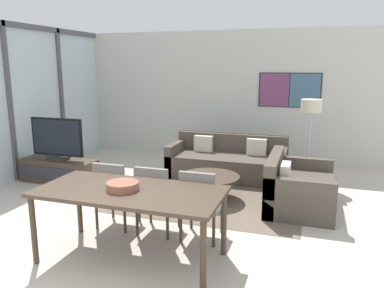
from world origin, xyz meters
TOP-DOWN VIEW (x-y plane):
  - wall_back at (0.04, 5.70)m, footprint 7.25×0.09m
  - window_wall_left at (-3.12, 2.85)m, footprint 0.07×5.70m
  - area_rug at (0.52, 2.99)m, footprint 2.86×2.06m
  - tv_console at (-2.26, 2.99)m, footprint 1.39×0.46m
  - television at (-2.26, 2.99)m, footprint 1.02×0.20m
  - sofa_main at (0.52, 4.29)m, footprint 2.14×0.93m
  - sofa_side at (1.80, 3.07)m, footprint 0.93×1.40m
  - coffee_table at (0.52, 2.99)m, footprint 0.95×0.95m
  - dining_table at (0.22, 0.93)m, footprint 1.96×0.92m
  - dining_chair_left at (-0.35, 1.59)m, footprint 0.46×0.46m
  - dining_chair_centre at (0.22, 1.59)m, footprint 0.46×0.46m
  - dining_chair_right at (0.79, 1.58)m, footprint 0.46×0.46m
  - fruit_bowl at (0.15, 0.91)m, footprint 0.34×0.34m
  - floor_lamp at (1.95, 4.40)m, footprint 0.36×0.36m

SIDE VIEW (x-z plane):
  - area_rug at x=0.52m, z-range 0.00..0.01m
  - tv_console at x=-2.26m, z-range 0.00..0.42m
  - sofa_main at x=0.52m, z-range -0.12..0.64m
  - sofa_side at x=1.80m, z-range -0.12..0.64m
  - coffee_table at x=0.52m, z-range 0.10..0.47m
  - dining_chair_left at x=-0.35m, z-range 0.05..0.92m
  - dining_chair_centre at x=0.22m, z-range 0.05..0.92m
  - dining_chair_right at x=0.79m, z-range 0.05..0.92m
  - dining_table at x=0.22m, z-range 0.32..1.10m
  - television at x=-2.26m, z-range 0.41..1.15m
  - fruit_bowl at x=0.15m, z-range 0.79..0.87m
  - floor_lamp at x=1.95m, z-range 0.52..2.00m
  - wall_back at x=0.04m, z-range 0.00..2.80m
  - window_wall_left at x=-3.12m, z-range 0.13..2.93m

